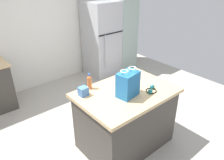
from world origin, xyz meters
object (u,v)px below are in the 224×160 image
object	(u,v)px
shopping_bag	(128,84)
ear_defenders	(151,90)
bottle	(89,82)
tall_cabinet	(121,26)
refrigerator	(101,39)
kitchen_island	(126,118)
small_box	(83,91)

from	to	relation	value
shopping_bag	ear_defenders	distance (m)	0.37
shopping_bag	bottle	world-z (taller)	shopping_bag
shopping_bag	ear_defenders	world-z (taller)	shopping_bag
tall_cabinet	ear_defenders	world-z (taller)	tall_cabinet
tall_cabinet	bottle	size ratio (longest dim) A/B	9.49
tall_cabinet	ear_defenders	size ratio (longest dim) A/B	10.49
refrigerator	kitchen_island	bearing A→B (deg)	-120.45
kitchen_island	bottle	xyz separation A→B (m)	(-0.33, 0.38, 0.55)
small_box	ear_defenders	distance (m)	0.90
small_box	bottle	size ratio (longest dim) A/B	0.52
kitchen_island	refrigerator	distance (m)	2.60
refrigerator	tall_cabinet	world-z (taller)	tall_cabinet
tall_cabinet	small_box	world-z (taller)	tall_cabinet
refrigerator	small_box	xyz separation A→B (m)	(-1.80, -1.93, 0.09)
kitchen_island	tall_cabinet	distance (m)	3.01
small_box	ear_defenders	xyz separation A→B (m)	(0.75, -0.50, -0.04)
tall_cabinet	ear_defenders	distance (m)	2.96
tall_cabinet	refrigerator	bearing A→B (deg)	-179.98
tall_cabinet	small_box	bearing A→B (deg)	-141.67
refrigerator	ear_defenders	bearing A→B (deg)	-113.39
small_box	tall_cabinet	bearing A→B (deg)	38.33
shopping_bag	small_box	bearing A→B (deg)	138.88
shopping_bag	ear_defenders	size ratio (longest dim) A/B	1.84
ear_defenders	small_box	bearing A→B (deg)	146.44
tall_cabinet	bottle	xyz separation A→B (m)	(-2.28, -1.84, -0.06)
kitchen_island	refrigerator	xyz separation A→B (m)	(1.30, 2.21, 0.41)
kitchen_island	ear_defenders	bearing A→B (deg)	-40.41
small_box	shopping_bag	bearing A→B (deg)	-41.12
ear_defenders	bottle	bearing A→B (deg)	134.54
kitchen_island	ear_defenders	size ratio (longest dim) A/B	6.44
small_box	bottle	world-z (taller)	bottle
shopping_bag	bottle	xyz separation A→B (m)	(-0.26, 0.47, -0.07)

